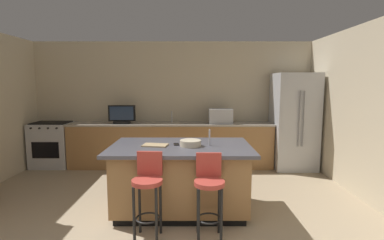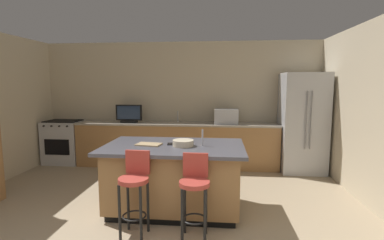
{
  "view_description": "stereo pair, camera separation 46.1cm",
  "coord_description": "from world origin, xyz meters",
  "px_view_note": "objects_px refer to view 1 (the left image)",
  "views": [
    {
      "loc": [
        0.41,
        -1.73,
        1.73
      ],
      "look_at": [
        0.4,
        3.17,
        1.11
      ],
      "focal_mm": 26.79,
      "sensor_mm": 36.0,
      "label": 1
    },
    {
      "loc": [
        0.87,
        -1.71,
        1.73
      ],
      "look_at": [
        0.4,
        3.17,
        1.11
      ],
      "focal_mm": 26.79,
      "sensor_mm": 36.0,
      "label": 2
    }
  ],
  "objects_px": {
    "microwave": "(221,116)",
    "bar_stool_left": "(149,188)",
    "cutting_board": "(156,145)",
    "range_oven": "(54,144)",
    "cell_phone": "(177,144)",
    "kitchen_island": "(182,177)",
    "bar_stool_right": "(210,189)",
    "refrigerator": "(295,121)",
    "fruit_bowl": "(192,143)",
    "tv_monitor": "(123,115)"
  },
  "relations": [
    {
      "from": "cell_phone",
      "to": "microwave",
      "type": "bearing_deg",
      "value": 61.44
    },
    {
      "from": "microwave",
      "to": "fruit_bowl",
      "type": "xyz_separation_m",
      "value": [
        -0.61,
        -2.18,
        -0.12
      ]
    },
    {
      "from": "microwave",
      "to": "cutting_board",
      "type": "height_order",
      "value": "microwave"
    },
    {
      "from": "cell_phone",
      "to": "refrigerator",
      "type": "bearing_deg",
      "value": 33.53
    },
    {
      "from": "microwave",
      "to": "fruit_bowl",
      "type": "relative_size",
      "value": 1.72
    },
    {
      "from": "cell_phone",
      "to": "kitchen_island",
      "type": "bearing_deg",
      "value": -49.64
    },
    {
      "from": "refrigerator",
      "to": "tv_monitor",
      "type": "distance_m",
      "value": 3.53
    },
    {
      "from": "tv_monitor",
      "to": "cutting_board",
      "type": "xyz_separation_m",
      "value": [
        0.95,
        -2.11,
        -0.17
      ]
    },
    {
      "from": "microwave",
      "to": "fruit_bowl",
      "type": "bearing_deg",
      "value": -105.65
    },
    {
      "from": "fruit_bowl",
      "to": "refrigerator",
      "type": "bearing_deg",
      "value": 44.84
    },
    {
      "from": "kitchen_island",
      "to": "bar_stool_right",
      "type": "xyz_separation_m",
      "value": [
        0.34,
        -0.69,
        0.1
      ]
    },
    {
      "from": "kitchen_island",
      "to": "bar_stool_right",
      "type": "height_order",
      "value": "bar_stool_right"
    },
    {
      "from": "range_oven",
      "to": "bar_stool_left",
      "type": "bearing_deg",
      "value": -49.17
    },
    {
      "from": "fruit_bowl",
      "to": "kitchen_island",
      "type": "bearing_deg",
      "value": 162.79
    },
    {
      "from": "kitchen_island",
      "to": "refrigerator",
      "type": "bearing_deg",
      "value": 42.53
    },
    {
      "from": "range_oven",
      "to": "microwave",
      "type": "relative_size",
      "value": 1.96
    },
    {
      "from": "refrigerator",
      "to": "range_oven",
      "type": "bearing_deg",
      "value": 178.99
    },
    {
      "from": "bar_stool_left",
      "to": "cutting_board",
      "type": "height_order",
      "value": "bar_stool_left"
    },
    {
      "from": "bar_stool_left",
      "to": "cell_phone",
      "type": "relative_size",
      "value": 6.45
    },
    {
      "from": "range_oven",
      "to": "bar_stool_right",
      "type": "distance_m",
      "value": 4.22
    },
    {
      "from": "tv_monitor",
      "to": "cell_phone",
      "type": "xyz_separation_m",
      "value": [
        1.23,
        -2.03,
        -0.18
      ]
    },
    {
      "from": "fruit_bowl",
      "to": "cutting_board",
      "type": "relative_size",
      "value": 0.86
    },
    {
      "from": "refrigerator",
      "to": "range_oven",
      "type": "relative_size",
      "value": 2.07
    },
    {
      "from": "microwave",
      "to": "cell_phone",
      "type": "distance_m",
      "value": 2.24
    },
    {
      "from": "fruit_bowl",
      "to": "cutting_board",
      "type": "xyz_separation_m",
      "value": [
        -0.47,
        0.02,
        -0.03
      ]
    },
    {
      "from": "kitchen_island",
      "to": "fruit_bowl",
      "type": "relative_size",
      "value": 6.74
    },
    {
      "from": "tv_monitor",
      "to": "bar_stool_right",
      "type": "relative_size",
      "value": 0.58
    },
    {
      "from": "cell_phone",
      "to": "cutting_board",
      "type": "xyz_separation_m",
      "value": [
        -0.28,
        -0.08,
        0.01
      ]
    },
    {
      "from": "tv_monitor",
      "to": "bar_stool_left",
      "type": "height_order",
      "value": "tv_monitor"
    },
    {
      "from": "microwave",
      "to": "bar_stool_left",
      "type": "bearing_deg",
      "value": -110.95
    },
    {
      "from": "tv_monitor",
      "to": "bar_stool_right",
      "type": "bearing_deg",
      "value": -59.49
    },
    {
      "from": "range_oven",
      "to": "microwave",
      "type": "height_order",
      "value": "microwave"
    },
    {
      "from": "microwave",
      "to": "bar_stool_left",
      "type": "height_order",
      "value": "microwave"
    },
    {
      "from": "refrigerator",
      "to": "tv_monitor",
      "type": "xyz_separation_m",
      "value": [
        -3.53,
        0.04,
        0.12
      ]
    },
    {
      "from": "refrigerator",
      "to": "cutting_board",
      "type": "distance_m",
      "value": 3.31
    },
    {
      "from": "cell_phone",
      "to": "cutting_board",
      "type": "height_order",
      "value": "cutting_board"
    },
    {
      "from": "refrigerator",
      "to": "cutting_board",
      "type": "bearing_deg",
      "value": -141.17
    },
    {
      "from": "tv_monitor",
      "to": "range_oven",
      "type": "bearing_deg",
      "value": 178.06
    },
    {
      "from": "cutting_board",
      "to": "range_oven",
      "type": "bearing_deg",
      "value": 138.54
    },
    {
      "from": "kitchen_island",
      "to": "cell_phone",
      "type": "distance_m",
      "value": 0.46
    },
    {
      "from": "kitchen_island",
      "to": "cell_phone",
      "type": "relative_size",
      "value": 12.52
    },
    {
      "from": "microwave",
      "to": "cell_phone",
      "type": "height_order",
      "value": "microwave"
    },
    {
      "from": "refrigerator",
      "to": "bar_stool_right",
      "type": "distance_m",
      "value": 3.35
    },
    {
      "from": "range_oven",
      "to": "refrigerator",
      "type": "bearing_deg",
      "value": -1.01
    },
    {
      "from": "range_oven",
      "to": "bar_stool_right",
      "type": "relative_size",
      "value": 0.99
    },
    {
      "from": "fruit_bowl",
      "to": "cutting_board",
      "type": "distance_m",
      "value": 0.47
    },
    {
      "from": "microwave",
      "to": "tv_monitor",
      "type": "distance_m",
      "value": 2.04
    },
    {
      "from": "microwave",
      "to": "tv_monitor",
      "type": "xyz_separation_m",
      "value": [
        -2.04,
        -0.05,
        0.02
      ]
    },
    {
      "from": "bar_stool_left",
      "to": "bar_stool_right",
      "type": "height_order",
      "value": "bar_stool_left"
    },
    {
      "from": "fruit_bowl",
      "to": "cell_phone",
      "type": "xyz_separation_m",
      "value": [
        -0.19,
        0.1,
        -0.04
      ]
    }
  ]
}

